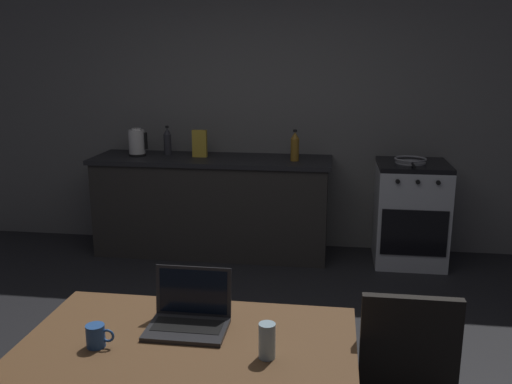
# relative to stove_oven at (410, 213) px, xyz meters

# --- Properties ---
(back_wall) EXTENTS (6.40, 0.10, 2.80)m
(back_wall) POSITION_rel_stove_oven_xyz_m (-1.03, 0.35, 0.95)
(back_wall) COLOR slate
(back_wall) RESTS_ON ground_plane
(kitchen_counter) EXTENTS (2.16, 0.64, 0.90)m
(kitchen_counter) POSITION_rel_stove_oven_xyz_m (-1.78, 0.00, 0.00)
(kitchen_counter) COLOR #282623
(kitchen_counter) RESTS_ON ground_plane
(stove_oven) EXTENTS (0.60, 0.62, 0.90)m
(stove_oven) POSITION_rel_stove_oven_xyz_m (0.00, 0.00, 0.00)
(stove_oven) COLOR #B7BABF
(stove_oven) RESTS_ON ground_plane
(dining_table) EXTENTS (1.29, 0.76, 0.72)m
(dining_table) POSITION_rel_stove_oven_xyz_m (-1.22, -2.95, 0.20)
(dining_table) COLOR brown
(dining_table) RESTS_ON ground_plane
(laptop) EXTENTS (0.32, 0.24, 0.23)m
(laptop) POSITION_rel_stove_oven_xyz_m (-1.24, -2.84, 0.32)
(laptop) COLOR #232326
(laptop) RESTS_ON dining_table
(electric_kettle) EXTENTS (0.18, 0.15, 0.25)m
(electric_kettle) POSITION_rel_stove_oven_xyz_m (-2.47, 0.00, 0.57)
(electric_kettle) COLOR black
(electric_kettle) RESTS_ON kitchen_counter
(bottle) EXTENTS (0.07, 0.07, 0.27)m
(bottle) POSITION_rel_stove_oven_xyz_m (-1.02, -0.05, 0.58)
(bottle) COLOR #8C601E
(bottle) RESTS_ON kitchen_counter
(frying_pan) EXTENTS (0.27, 0.45, 0.05)m
(frying_pan) POSITION_rel_stove_oven_xyz_m (-0.03, -0.03, 0.47)
(frying_pan) COLOR gray
(frying_pan) RESTS_ON stove_oven
(coffee_mug) EXTENTS (0.11, 0.07, 0.09)m
(coffee_mug) POSITION_rel_stove_oven_xyz_m (-1.55, -3.04, 0.32)
(coffee_mug) COLOR #264C8C
(coffee_mug) RESTS_ON dining_table
(drinking_glass) EXTENTS (0.06, 0.06, 0.13)m
(drinking_glass) POSITION_rel_stove_oven_xyz_m (-0.90, -3.03, 0.34)
(drinking_glass) COLOR #99B7C6
(drinking_glass) RESTS_ON dining_table
(cereal_box) EXTENTS (0.13, 0.05, 0.24)m
(cereal_box) POSITION_rel_stove_oven_xyz_m (-1.89, 0.02, 0.57)
(cereal_box) COLOR gold
(cereal_box) RESTS_ON kitchen_counter
(bottle_b) EXTENTS (0.07, 0.07, 0.27)m
(bottle_b) POSITION_rel_stove_oven_xyz_m (-2.21, 0.08, 0.58)
(bottle_b) COLOR #2D2D33
(bottle_b) RESTS_ON kitchen_counter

